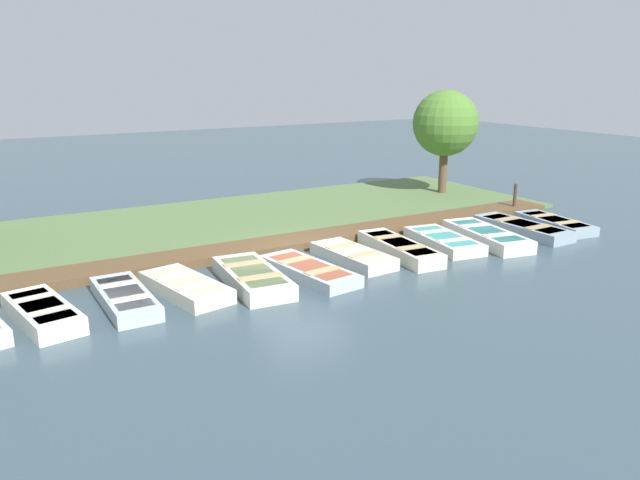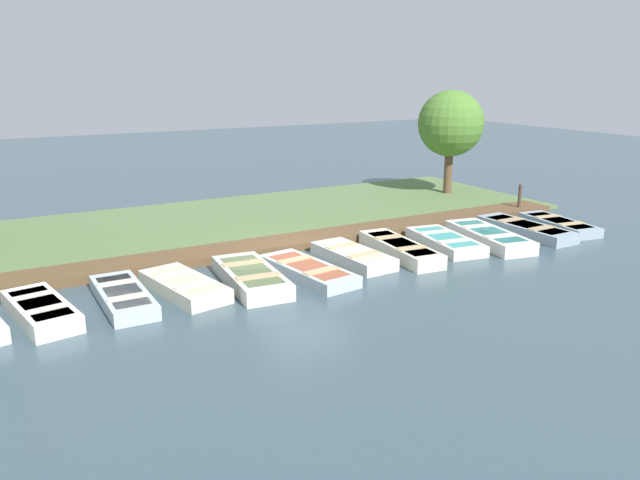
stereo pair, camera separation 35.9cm
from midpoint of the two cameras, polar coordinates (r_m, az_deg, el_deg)
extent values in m
plane|color=#384C56|center=(18.34, -0.96, -1.64)|extent=(80.00, 80.00, 0.00)
cube|color=#567042|center=(22.70, -6.96, 1.74)|extent=(8.00, 24.00, 0.12)
cube|color=brown|center=(19.41, -2.77, -0.31)|extent=(1.33, 22.18, 0.25)
cube|color=silver|center=(15.11, -23.53, -5.96)|extent=(2.88, 1.47, 0.40)
cube|color=#6B7F51|center=(15.05, -23.61, -5.30)|extent=(2.36, 1.17, 0.03)
cube|color=beige|center=(14.56, -23.04, -5.79)|extent=(0.43, 0.96, 0.03)
cube|color=beige|center=(15.52, -24.16, -4.64)|extent=(0.43, 0.96, 0.03)
cube|color=#B2BCC1|center=(15.43, -16.93, -5.00)|extent=(2.97, 1.03, 0.34)
cube|color=#4C709E|center=(15.38, -16.98, -4.44)|extent=(2.43, 0.80, 0.03)
cube|color=beige|center=(14.85, -16.49, -5.01)|extent=(0.30, 0.94, 0.03)
cube|color=beige|center=(15.89, -17.44, -3.74)|extent=(0.30, 0.94, 0.03)
cube|color=beige|center=(15.78, -11.68, -4.16)|extent=(2.96, 1.64, 0.35)
cube|color=beige|center=(15.72, -11.71, -3.60)|extent=(2.42, 1.30, 0.03)
cube|color=beige|center=(15.27, -10.76, -4.02)|extent=(0.47, 1.08, 0.03)
cube|color=beige|center=(16.17, -12.63, -3.03)|extent=(0.47, 1.08, 0.03)
cube|color=beige|center=(16.09, -5.70, -3.42)|extent=(3.26, 1.51, 0.41)
cube|color=#6B7F51|center=(16.03, -5.72, -2.79)|extent=(2.67, 1.19, 0.03)
cube|color=tan|center=(15.48, -5.01, -3.32)|extent=(0.42, 1.15, 0.03)
cube|color=tan|center=(16.57, -6.38, -2.09)|extent=(0.42, 1.15, 0.03)
cube|color=#B2BCC1|center=(16.68, -0.51, -2.83)|extent=(3.31, 1.54, 0.31)
cube|color=#994C33|center=(16.63, -0.51, -2.36)|extent=(2.70, 1.22, 0.03)
cube|color=tan|center=(16.16, 0.76, -2.79)|extent=(0.45, 1.07, 0.03)
cube|color=tan|center=(17.09, -1.71, -1.78)|extent=(0.45, 1.07, 0.03)
cube|color=beige|center=(17.94, 3.60, -1.48)|extent=(2.88, 1.30, 0.35)
cube|color=beige|center=(17.89, 3.61, -0.99)|extent=(2.36, 1.02, 0.03)
cube|color=tan|center=(17.48, 4.65, -1.32)|extent=(0.35, 1.04, 0.03)
cube|color=tan|center=(18.30, 2.61, -0.51)|extent=(0.35, 1.04, 0.03)
cube|color=beige|center=(18.66, 7.87, -0.84)|extent=(3.51, 1.27, 0.41)
cube|color=teal|center=(18.61, 7.89, -0.28)|extent=(2.87, 1.01, 0.03)
cube|color=tan|center=(18.07, 8.98, -0.71)|extent=(0.42, 0.91, 0.03)
cube|color=tan|center=(19.14, 6.87, 0.28)|extent=(0.42, 0.91, 0.03)
cube|color=beige|center=(19.84, 11.88, -0.15)|extent=(3.11, 1.67, 0.34)
cube|color=teal|center=(19.80, 11.90, 0.29)|extent=(2.54, 1.32, 0.03)
cube|color=beige|center=(19.34, 12.78, -0.05)|extent=(0.47, 1.16, 0.03)
cube|color=beige|center=(20.25, 11.07, 0.75)|extent=(0.47, 1.16, 0.03)
cube|color=silver|center=(20.60, 15.66, 0.27)|extent=(3.61, 1.79, 0.40)
cube|color=teal|center=(20.56, 15.69, 0.76)|extent=(2.95, 1.42, 0.03)
cube|color=beige|center=(20.03, 16.75, 0.39)|extent=(0.54, 1.14, 0.03)
cube|color=beige|center=(21.07, 14.70, 1.26)|extent=(0.54, 1.14, 0.03)
cube|color=#8C9EA8|center=(22.04, 18.71, 0.94)|extent=(3.50, 1.17, 0.36)
cube|color=teal|center=(22.01, 18.75, 1.35)|extent=(2.87, 0.92, 0.03)
cube|color=tan|center=(21.59, 20.06, 1.05)|extent=(0.37, 1.03, 0.03)
cube|color=tan|center=(22.42, 17.50, 1.78)|extent=(0.37, 1.03, 0.03)
cube|color=#8C9EA8|center=(23.18, 21.39, 1.32)|extent=(3.14, 1.44, 0.32)
cube|color=teal|center=(23.15, 21.43, 1.67)|extent=(2.57, 1.14, 0.03)
cube|color=tan|center=(22.74, 22.40, 1.40)|extent=(0.43, 1.00, 0.03)
cube|color=tan|center=(23.55, 20.49, 2.05)|extent=(0.43, 1.00, 0.03)
cylinder|color=#47382D|center=(25.14, 18.17, 3.53)|extent=(0.13, 0.13, 1.07)
sphere|color=#47382D|center=(25.04, 18.28, 4.78)|extent=(0.12, 0.12, 0.12)
cylinder|color=brown|center=(27.82, 12.01, 6.38)|extent=(0.35, 0.35, 2.35)
sphere|color=#4C7A2D|center=(27.59, 12.24, 10.38)|extent=(2.80, 2.80, 2.80)
camera|label=1|loc=(0.18, -89.42, 0.16)|focal=35.00mm
camera|label=2|loc=(0.18, 90.58, -0.16)|focal=35.00mm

